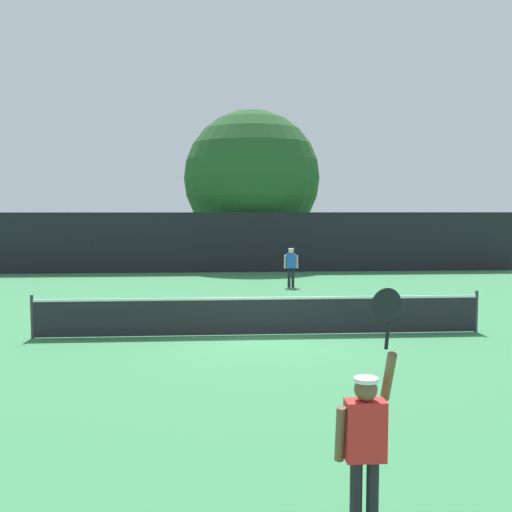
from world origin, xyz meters
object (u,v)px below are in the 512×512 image
(player_receiving, at_px, (291,264))
(player_serving, at_px, (366,432))
(parked_car_near, at_px, (108,247))
(tennis_ball, at_px, (162,312))
(large_tree, at_px, (252,178))

(player_receiving, bearing_deg, player_serving, 84.87)
(player_serving, bearing_deg, parked_car_near, 103.86)
(tennis_ball, distance_m, large_tree, 16.86)
(parked_car_near, bearing_deg, player_serving, -76.72)
(player_receiving, xyz_separation_m, large_tree, (-0.95, 9.96, 3.90))
(large_tree, bearing_deg, parked_car_near, 156.22)
(player_receiving, distance_m, large_tree, 10.73)
(large_tree, bearing_deg, player_serving, -91.44)
(tennis_ball, distance_m, parked_car_near, 20.19)
(player_serving, bearing_deg, tennis_ball, 103.21)
(large_tree, relative_size, parked_car_near, 2.05)
(tennis_ball, height_order, large_tree, large_tree)
(player_receiving, relative_size, parked_car_near, 0.37)
(player_receiving, relative_size, large_tree, 0.18)
(player_serving, relative_size, large_tree, 0.28)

